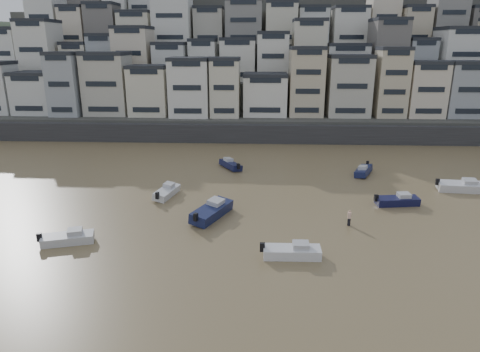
# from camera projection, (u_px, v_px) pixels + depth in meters

# --- Properties ---
(harbor_wall) EXTENTS (140.00, 3.00, 3.50)m
(harbor_wall) POSITION_uv_depth(u_px,v_px,m) (257.00, 133.00, 81.81)
(harbor_wall) COLOR #38383A
(harbor_wall) RESTS_ON ground
(hillside) EXTENTS (141.04, 66.00, 50.00)m
(hillside) POSITION_uv_depth(u_px,v_px,m) (277.00, 63.00, 116.24)
(hillside) COLOR #4C4C47
(hillside) RESTS_ON ground
(boat_g) EXTENTS (6.56, 2.69, 1.74)m
(boat_g) POSITION_uv_depth(u_px,v_px,m) (462.00, 185.00, 54.62)
(boat_g) COLOR silver
(boat_g) RESTS_ON ground
(boat_c) EXTENTS (4.83, 7.22, 1.88)m
(boat_c) POSITION_uv_depth(u_px,v_px,m) (212.00, 209.00, 46.50)
(boat_c) COLOR #161D44
(boat_c) RESTS_ON ground
(boat_j) EXTENTS (5.45, 3.10, 1.41)m
(boat_j) POSITION_uv_depth(u_px,v_px,m) (68.00, 237.00, 40.42)
(boat_j) COLOR silver
(boat_j) RESTS_ON ground
(boat_i) EXTENTS (3.91, 5.70, 1.49)m
(boat_i) POSITION_uv_depth(u_px,v_px,m) (364.00, 170.00, 61.81)
(boat_i) COLOR #161D45
(boat_i) RESTS_ON ground
(boat_d) EXTENTS (5.67, 2.51, 1.50)m
(boat_d) POSITION_uv_depth(u_px,v_px,m) (397.00, 199.00, 50.10)
(boat_d) COLOR #12143A
(boat_d) RESTS_ON ground
(boat_f) EXTENTS (2.92, 5.65, 1.47)m
(boat_f) POSITION_uv_depth(u_px,v_px,m) (167.00, 191.00, 52.95)
(boat_f) COLOR silver
(boat_f) RESTS_ON ground
(boat_h) EXTENTS (4.24, 5.42, 1.44)m
(boat_h) POSITION_uv_depth(u_px,v_px,m) (231.00, 164.00, 64.88)
(boat_h) COLOR #13173C
(boat_h) RESTS_ON ground
(boat_a) EXTENTS (5.59, 1.91, 1.52)m
(boat_a) POSITION_uv_depth(u_px,v_px,m) (292.00, 250.00, 37.77)
(boat_a) COLOR silver
(boat_a) RESTS_ON ground
(person_pink) EXTENTS (0.44, 0.44, 1.74)m
(person_pink) POSITION_uv_depth(u_px,v_px,m) (349.00, 218.00, 44.42)
(person_pink) COLOR beige
(person_pink) RESTS_ON ground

